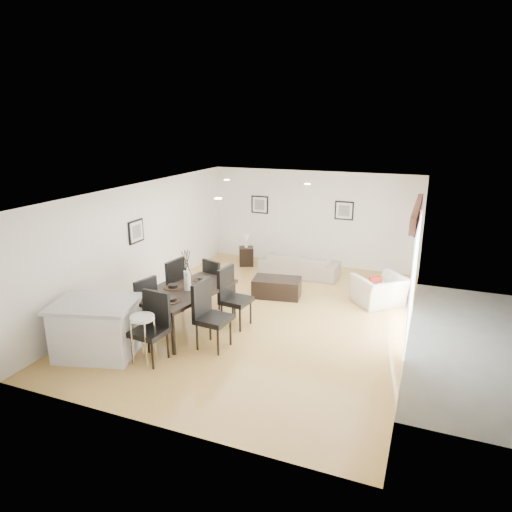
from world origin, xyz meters
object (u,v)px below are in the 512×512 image
at_px(coffee_table, 277,287).
at_px(side_table, 246,256).
at_px(dining_table, 188,294).
at_px(dining_chair_wfar, 171,284).
at_px(dining_chair_enear, 208,311).
at_px(bar_stool, 143,323).
at_px(dining_chair_wnear, 142,303).
at_px(armchair, 380,290).
at_px(sofa, 299,265).
at_px(kitchen_island, 97,328).
at_px(dining_chair_foot, 215,280).
at_px(dining_chair_efar, 232,293).
at_px(dining_chair_head, 153,323).

height_order(coffee_table, side_table, side_table).
relative_size(dining_table, dining_chair_wfar, 1.72).
distance_m(dining_chair_wfar, side_table, 3.87).
relative_size(dining_chair_enear, side_table, 2.37).
bearing_deg(dining_table, bar_stool, -80.47).
xyz_separation_m(dining_table, dining_chair_wnear, (-0.71, -0.53, -0.10)).
bearing_deg(armchair, coffee_table, -33.19).
xyz_separation_m(sofa, dining_chair_wfar, (-1.82, -3.51, 0.40)).
distance_m(dining_table, bar_stool, 1.49).
distance_m(dining_chair_enear, kitchen_island, 1.99).
bearing_deg(dining_table, side_table, 108.11).
relative_size(dining_table, dining_chair_enear, 1.72).
distance_m(sofa, dining_table, 4.18).
bearing_deg(dining_chair_wfar, armchair, 125.78).
relative_size(dining_chair_wnear, dining_chair_wfar, 0.93).
bearing_deg(dining_chair_foot, bar_stool, 107.84).
distance_m(dining_chair_efar, dining_chair_head, 1.90).
bearing_deg(armchair, dining_chair_head, 7.36).
relative_size(dining_chair_efar, coffee_table, 1.10).
relative_size(dining_chair_enear, bar_stool, 1.41).
bearing_deg(dining_chair_enear, dining_chair_wnear, 96.60).
distance_m(dining_chair_head, coffee_table, 3.77).
relative_size(dining_chair_efar, dining_chair_foot, 1.10).
height_order(armchair, dining_chair_head, dining_chair_head).
distance_m(dining_table, dining_chair_wfar, 0.86).
distance_m(dining_chair_wnear, dining_chair_foot, 1.92).
distance_m(sofa, armchair, 2.61).
distance_m(dining_chair_wfar, kitchen_island, 2.01).
distance_m(dining_table, dining_chair_wnear, 0.89).
xyz_separation_m(dining_table, side_table, (-0.58, 4.33, -0.49)).
xyz_separation_m(dining_chair_enear, dining_chair_head, (-0.69, -0.75, -0.02)).
bearing_deg(coffee_table, dining_chair_efar, -109.70).
bearing_deg(dining_chair_wnear, dining_table, 140.43).
xyz_separation_m(dining_chair_wnear, dining_chair_enear, (1.41, 0.03, 0.05)).
distance_m(dining_chair_enear, side_table, 5.02).
relative_size(armchair, kitchen_island, 0.63).
distance_m(coffee_table, side_table, 2.56).
height_order(kitchen_island, bar_stool, kitchen_island).
relative_size(dining_table, bar_stool, 2.43).
bearing_deg(dining_chair_efar, dining_chair_head, 165.24).
xyz_separation_m(armchair, dining_chair_enear, (-2.69, -3.22, 0.37)).
xyz_separation_m(dining_table, dining_chair_efar, (0.71, 0.52, -0.08)).
distance_m(dining_chair_wnear, dining_chair_head, 1.02).
bearing_deg(sofa, dining_chair_efar, 83.90).
relative_size(dining_chair_wnear, dining_chair_efar, 0.97).
bearing_deg(armchair, sofa, -71.67).
distance_m(sofa, coffee_table, 1.66).
height_order(armchair, coffee_table, armchair).
bearing_deg(dining_chair_foot, dining_chair_wfar, 66.47).
distance_m(dining_chair_wfar, bar_stool, 2.09).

